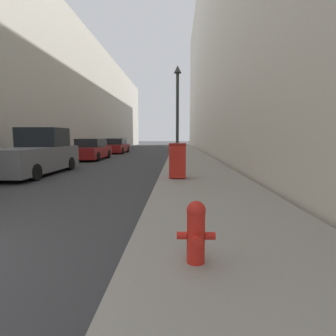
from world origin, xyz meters
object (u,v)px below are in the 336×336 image
(fire_hydrant, at_px, (196,231))
(parked_sedan_far, at_px, (116,146))
(trash_bin, at_px, (177,160))
(pickup_truck, at_px, (36,155))
(parked_sedan_near, at_px, (91,150))
(lamppost, at_px, (177,110))

(fire_hydrant, height_order, parked_sedan_far, parked_sedan_far)
(trash_bin, height_order, pickup_truck, pickup_truck)
(parked_sedan_far, bearing_deg, fire_hydrant, -74.72)
(fire_hydrant, height_order, pickup_truck, pickup_truck)
(parked_sedan_near, bearing_deg, fire_hydrant, -67.80)
(lamppost, bearing_deg, pickup_truck, -154.84)
(fire_hydrant, xyz_separation_m, parked_sedan_near, (-6.47, 15.85, 0.16))
(trash_bin, relative_size, parked_sedan_near, 0.28)
(trash_bin, height_order, parked_sedan_far, parked_sedan_far)
(trash_bin, bearing_deg, parked_sedan_near, 123.67)
(fire_hydrant, distance_m, pickup_truck, 10.57)
(parked_sedan_far, bearing_deg, lamppost, -63.23)
(pickup_truck, relative_size, parked_sedan_far, 1.10)
(lamppost, height_order, pickup_truck, lamppost)
(lamppost, relative_size, pickup_truck, 1.00)
(trash_bin, relative_size, parked_sedan_far, 0.27)
(fire_hydrant, relative_size, pickup_truck, 0.14)
(lamppost, relative_size, parked_sedan_far, 1.10)
(trash_bin, distance_m, parked_sedan_near, 11.27)
(fire_hydrant, distance_m, trash_bin, 6.48)
(lamppost, height_order, parked_sedan_near, lamppost)
(trash_bin, xyz_separation_m, lamppost, (-0.01, 4.81, 2.30))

